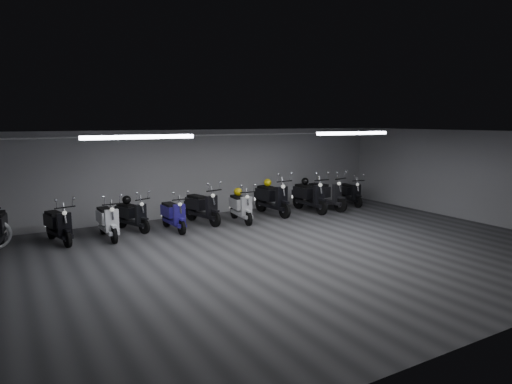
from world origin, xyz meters
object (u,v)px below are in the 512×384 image
scooter_6 (241,202)px  helmet_1 (305,181)px  helmet_2 (127,200)px  helmet_3 (268,183)px  scooter_2 (107,215)px  scooter_3 (132,210)px  scooter_10 (350,189)px  scooter_1 (58,219)px  scooter_5 (202,202)px  scooter_7 (272,193)px  helmet_0 (238,192)px  scooter_9 (326,190)px  scooter_8 (310,191)px  scooter_4 (173,210)px

scooter_6 → helmet_1: bearing=15.2°
helmet_2 → scooter_6: bearing=-12.8°
helmet_3 → scooter_2: bearing=-172.9°
scooter_3 → helmet_2: size_ratio=6.46×
scooter_10 → helmet_3: bearing=-175.3°
scooter_1 → scooter_5: scooter_5 is taller
helmet_1 → scooter_1: bearing=-177.8°
helmet_2 → scooter_7: bearing=-4.2°
helmet_0 → helmet_3: (1.35, 0.44, 0.14)m
scooter_10 → helmet_1: bearing=-172.6°
scooter_5 → helmet_2: 2.20m
scooter_9 → helmet_1: scooter_9 is taller
scooter_1 → helmet_1: size_ratio=6.60×
scooter_6 → scooter_10: bearing=10.6°
scooter_6 → scooter_9: 3.48m
scooter_7 → helmet_3: size_ratio=7.77×
scooter_8 → helmet_3: scooter_8 is taller
scooter_2 → helmet_2: (0.70, 0.74, 0.24)m
scooter_1 → scooter_3: scooter_1 is taller
scooter_5 → helmet_3: 2.53m
scooter_3 → helmet_3: bearing=-19.4°
scooter_2 → scooter_9: bearing=-0.7°
helmet_0 → scooter_4: bearing=-172.9°
scooter_9 → helmet_3: 2.17m
scooter_9 → scooter_5: bearing=164.5°
scooter_2 → scooter_9: scooter_9 is taller
scooter_4 → scooter_9: scooter_9 is taller
scooter_3 → scooter_8: scooter_8 is taller
helmet_0 → scooter_9: bearing=-0.3°
scooter_1 → helmet_3: bearing=-8.8°
scooter_9 → helmet_0: bearing=166.4°
scooter_7 → scooter_8: size_ratio=1.03×
scooter_1 → scooter_2: 1.19m
scooter_2 → scooter_4: bearing=-3.8°
scooter_4 → helmet_2: size_ratio=6.55×
scooter_3 → scooter_5: scooter_5 is taller
scooter_6 → scooter_5: bearing=166.1°
scooter_10 → scooter_7: bearing=-170.7°
scooter_1 → scooter_4: (2.97, -0.22, -0.01)m
scooter_6 → scooter_2: bearing=-174.8°
helmet_0 → helmet_3: 1.43m
scooter_2 → scooter_7: bearing=1.9°
scooter_3 → scooter_8: (5.97, -0.32, 0.12)m
scooter_10 → helmet_0: scooter_10 is taller
scooter_6 → helmet_0: (0.02, 0.23, 0.28)m
scooter_4 → helmet_1: 4.99m
scooter_3 → scooter_10: size_ratio=0.99×
scooter_6 → helmet_1: 2.84m
scooter_3 → helmet_1: 5.98m
scooter_8 → helmet_1: (-0.00, 0.27, 0.30)m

